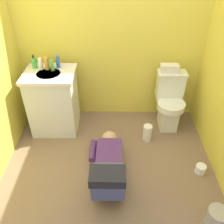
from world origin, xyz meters
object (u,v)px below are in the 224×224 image
object	(u,v)px
bottle_green	(52,65)
trash_can	(216,220)
tissue_box	(169,68)
toilet	(169,102)
vanity_cabinet	(54,101)
person_plumber	(108,167)
bottle_amber	(47,63)
soap_dispenser	(34,63)
faucet	(51,63)
bottle_blue	(58,62)
paper_towel_roll	(147,133)
toilet_paper_roll	(200,169)
bottle_white	(41,64)

from	to	relation	value
bottle_green	trash_can	distance (m)	2.31
trash_can	tissue_box	bearing A→B (deg)	97.92
toilet	vanity_cabinet	xyz separation A→B (m)	(-1.49, -0.08, 0.05)
person_plumber	trash_can	world-z (taller)	person_plumber
bottle_amber	trash_can	size ratio (longest dim) A/B	0.63
tissue_box	soap_dispenser	xyz separation A→B (m)	(-1.63, -0.05, 0.09)
faucet	bottle_blue	distance (m)	0.09
vanity_cabinet	person_plumber	bearing A→B (deg)	-50.30
trash_can	bottle_green	bearing A→B (deg)	138.14
vanity_cabinet	paper_towel_roll	xyz separation A→B (m)	(1.19, -0.24, -0.31)
person_plumber	paper_towel_roll	world-z (taller)	person_plumber
vanity_cabinet	faucet	bearing A→B (deg)	90.00
trash_can	vanity_cabinet	bearing A→B (deg)	139.99
paper_towel_roll	toilet_paper_roll	xyz separation A→B (m)	(0.53, -0.53, -0.06)
toilet_paper_roll	vanity_cabinet	bearing A→B (deg)	155.94
person_plumber	bottle_blue	bearing A→B (deg)	121.86
trash_can	toilet_paper_roll	world-z (taller)	trash_can
vanity_cabinet	paper_towel_roll	world-z (taller)	vanity_cabinet
soap_dispenser	bottle_blue	distance (m)	0.28
soap_dispenser	bottle_amber	size ratio (longest dim) A/B	1.06
bottle_white	paper_towel_roll	world-z (taller)	bottle_white
faucet	tissue_box	size ratio (longest dim) A/B	0.45
bottle_white	tissue_box	bearing A→B (deg)	2.96
vanity_cabinet	person_plumber	distance (m)	1.13
bottle_amber	bottle_green	xyz separation A→B (m)	(0.07, -0.02, -0.01)
person_plumber	paper_towel_roll	bearing A→B (deg)	51.73
faucet	tissue_box	world-z (taller)	faucet
tissue_box	toilet_paper_roll	xyz separation A→B (m)	(0.28, -0.94, -0.75)
faucet	toilet_paper_roll	world-z (taller)	faucet
bottle_green	bottle_blue	size ratio (longest dim) A/B	0.91
tissue_box	trash_can	bearing A→B (deg)	-82.08
tissue_box	bottle_white	size ratio (longest dim) A/B	1.57
person_plumber	bottle_amber	xyz separation A→B (m)	(-0.74, 0.94, 0.72)
soap_dispenser	faucet	bearing A→B (deg)	6.01
bottle_amber	paper_towel_roll	distance (m)	1.49
faucet	toilet_paper_roll	distance (m)	2.11
vanity_cabinet	toilet_paper_roll	distance (m)	1.92
person_plumber	bottle_blue	distance (m)	1.37
bottle_blue	faucet	bearing A→B (deg)	178.30
toilet_paper_roll	bottle_green	bearing A→B (deg)	153.80
bottle_white	faucet	bearing A→B (deg)	27.19
bottle_white	trash_can	bearing A→B (deg)	-40.02
bottle_green	trash_can	world-z (taller)	bottle_green
faucet	trash_can	world-z (taller)	faucet
tissue_box	paper_towel_roll	size ratio (longest dim) A/B	1.00
soap_dispenser	bottle_white	world-z (taller)	soap_dispenser
faucet	bottle_amber	xyz separation A→B (m)	(-0.03, -0.06, 0.03)
soap_dispenser	paper_towel_roll	size ratio (longest dim) A/B	0.76
toilet_paper_roll	bottle_white	bearing A→B (deg)	154.88
bottle_blue	trash_can	xyz separation A→B (m)	(1.57, -1.53, -0.77)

